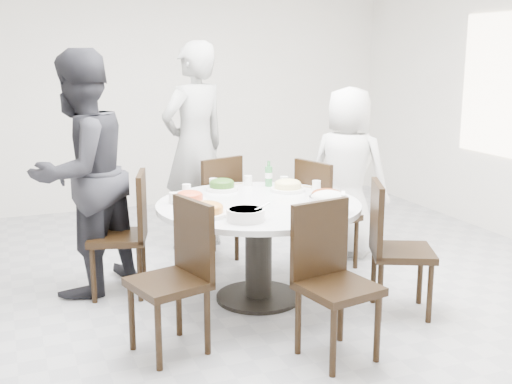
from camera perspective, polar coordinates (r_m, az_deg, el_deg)
name	(u,v)px	position (r m, az deg, el deg)	size (l,w,h in m)	color
floor	(238,288)	(5.13, -1.61, -8.54)	(6.00, 6.00, 0.01)	#A6A7AB
wall_back	(149,88)	(7.69, -9.52, 9.08)	(6.00, 0.01, 2.80)	white
dining_table	(258,252)	(4.80, 0.22, -5.31)	(1.50, 1.50, 0.75)	silver
chair_ne	(329,214)	(5.50, 6.46, -1.96)	(0.42, 0.42, 0.95)	black
chair_n	(209,208)	(5.68, -4.16, -1.45)	(0.42, 0.42, 0.95)	black
chair_nw	(118,234)	(4.99, -12.19, -3.71)	(0.42, 0.42, 0.95)	black
chair_sw	(168,280)	(3.99, -7.83, -7.74)	(0.42, 0.42, 0.95)	black
chair_s	(338,284)	(3.91, 7.34, -8.14)	(0.42, 0.42, 0.95)	black
chair_se	(402,249)	(4.65, 12.89, -4.96)	(0.42, 0.42, 0.95)	black
diner_right	(348,172)	(5.85, 8.16, 1.77)	(0.75, 0.49, 1.53)	white
diner_middle	(195,147)	(5.98, -5.46, 4.01)	(0.70, 0.46, 1.93)	black
diner_left	(81,174)	(5.01, -15.29, 1.56)	(0.90, 0.70, 1.86)	black
dish_greens	(222,186)	(5.11, -3.05, 0.53)	(0.25, 0.25, 0.07)	white
dish_pale	(288,187)	(5.08, 2.84, 0.49)	(0.27, 0.27, 0.07)	white
dish_orange	(189,199)	(4.70, -5.95, -0.60)	(0.25, 0.25, 0.07)	white
dish_redbrown	(327,197)	(4.73, 6.30, -0.49)	(0.29, 0.29, 0.07)	white
dish_tofu	(206,210)	(4.33, -4.43, -1.64)	(0.29, 0.29, 0.08)	white
rice_bowl	(328,205)	(4.42, 6.45, -1.14)	(0.27, 0.27, 0.12)	silver
soup_bowl	(246,215)	(4.21, -0.93, -2.03)	(0.25, 0.25, 0.08)	white
beverage_bottle	(269,174)	(5.24, 1.14, 1.64)	(0.06, 0.06, 0.21)	#317C3F
tea_cups	(227,182)	(5.24, -2.55, 0.90)	(0.07, 0.07, 0.08)	white
chopsticks	(227,184)	(5.31, -2.57, 0.70)	(0.24, 0.04, 0.01)	tan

